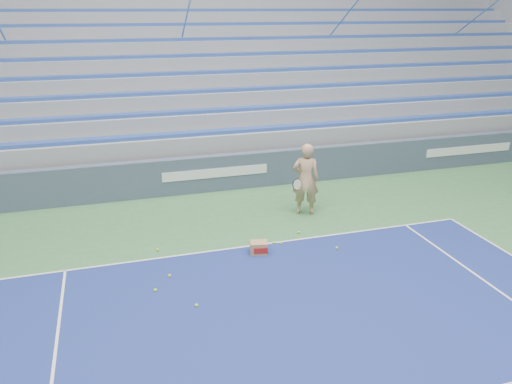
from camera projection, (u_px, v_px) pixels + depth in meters
sponsor_barrier at (215, 173)px, 15.07m from camera, size 30.00×0.32×1.10m
bleachers at (183, 86)px, 19.58m from camera, size 31.00×9.15×7.30m
tennis_player at (306, 179)px, 13.21m from camera, size 1.02×0.97×1.95m
ball_box at (259, 248)px, 11.27m from camera, size 0.44×0.37×0.29m
tennis_ball_0 at (299, 232)px, 12.31m from camera, size 0.07×0.07×0.07m
tennis_ball_1 at (337, 248)px, 11.51m from camera, size 0.07×0.07×0.07m
tennis_ball_2 at (169, 276)px, 10.32m from camera, size 0.07×0.07×0.07m
tennis_ball_3 at (274, 243)px, 11.77m from camera, size 0.07×0.07×0.07m
tennis_ball_4 at (155, 290)px, 9.79m from camera, size 0.07×0.07×0.07m
tennis_ball_5 at (197, 305)px, 9.29m from camera, size 0.07×0.07×0.07m
tennis_ball_6 at (281, 243)px, 11.75m from camera, size 0.07×0.07×0.07m
tennis_ball_7 at (158, 250)px, 11.43m from camera, size 0.07×0.07×0.07m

